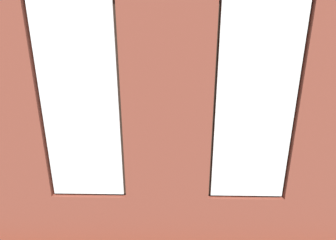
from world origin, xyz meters
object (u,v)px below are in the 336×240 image
potted_plant_beside_window_right (61,175)px  potted_plant_corner_near_left (253,111)px  couch_left (283,154)px  candle_jar (155,136)px  remote_silver (170,142)px  cup_ceramic (184,136)px  table_plant_small (164,136)px  potted_plant_near_tv (41,149)px  couch_by_window (157,188)px  coffee_table (164,143)px  media_console (43,155)px  potted_plant_corner_far_left (334,175)px  remote_gray (141,142)px  potted_plant_foreground_right (93,102)px  potted_plant_by_left_couch (242,129)px  potted_plant_mid_room_small (194,125)px  tv_flatscreen (38,128)px

potted_plant_beside_window_right → potted_plant_corner_near_left: bearing=-134.8°
couch_left → potted_plant_corner_near_left: bearing=178.5°
candle_jar → remote_silver: bearing=144.5°
cup_ceramic → remote_silver: bearing=40.1°
potted_plant_corner_near_left → cup_ceramic: bearing=45.1°
table_plant_small → potted_plant_near_tv: (1.85, 1.36, 0.29)m
couch_by_window → cup_ceramic: 1.83m
remote_silver → candle_jar: bearing=2.2°
couch_by_window → coffee_table: (-0.05, -1.62, 0.05)m
media_console → potted_plant_corner_far_left: (-4.84, 1.38, 0.41)m
couch_left → remote_gray: size_ratio=12.48×
cup_ceramic → potted_plant_foreground_right: bearing=-38.3°
potted_plant_beside_window_right → cup_ceramic: bearing=-134.6°
potted_plant_corner_far_left → cup_ceramic: bearing=-42.6°
couch_left → candle_jar: bearing=-99.5°
potted_plant_by_left_couch → potted_plant_foreground_right: bearing=-14.3°
remote_silver → potted_plant_beside_window_right: 2.22m
media_console → potted_plant_corner_far_left: 5.05m
potted_plant_mid_room_small → media_console: bearing=25.7°
couch_left → table_plant_small: size_ratio=10.62×
tv_flatscreen → potted_plant_near_tv: potted_plant_near_tv is taller
table_plant_small → potted_plant_mid_room_small: size_ratio=0.34×
candle_jar → remote_gray: size_ratio=0.67×
couch_by_window → potted_plant_corner_near_left: 4.53m
potted_plant_by_left_couch → cup_ceramic: bearing=33.3°
table_plant_small → potted_plant_mid_room_small: table_plant_small is taller
couch_by_window → tv_flatscreen: 2.72m
table_plant_small → remote_silver: size_ratio=1.17×
potted_plant_beside_window_right → potted_plant_corner_far_left: potted_plant_beside_window_right is taller
coffee_table → potted_plant_corner_far_left: size_ratio=1.68×
couch_left → potted_plant_near_tv: (4.14, 0.96, 0.50)m
candle_jar → coffee_table: bearing=152.6°
potted_plant_mid_room_small → potted_plant_corner_near_left: 2.01m
remote_gray → remote_silver: bearing=-87.4°
couch_by_window → cup_ceramic: size_ratio=19.92×
media_console → table_plant_small: bearing=-172.0°
tv_flatscreen → potted_plant_corner_near_left: 5.46m
couch_left → potted_plant_near_tv: size_ratio=1.72×
coffee_table → potted_plant_near_tv: size_ratio=1.24×
coffee_table → potted_plant_beside_window_right: 2.24m
couch_left → media_console: couch_left is taller
remote_gray → remote_silver: size_ratio=1.00×
candle_jar → potted_plant_foreground_right: (1.89, -2.02, 0.23)m
couch_left → tv_flatscreen: tv_flatscreen is taller
couch_left → potted_plant_beside_window_right: bearing=-68.5°
candle_jar → remote_silver: candle_jar is taller
remote_silver → media_console: 2.53m
media_console → coffee_table: bearing=-172.0°
table_plant_small → media_console: bearing=8.0°
potted_plant_mid_room_small → potted_plant_foreground_right: 2.97m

